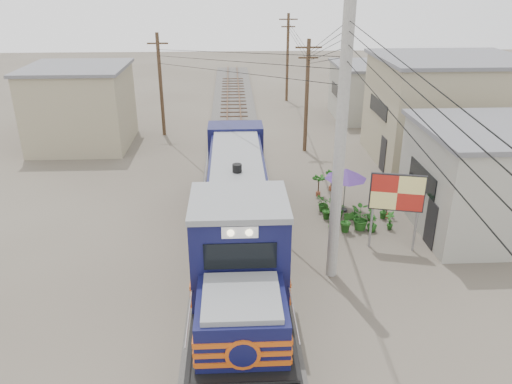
{
  "coord_description": "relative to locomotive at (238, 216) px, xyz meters",
  "views": [
    {
      "loc": [
        -0.15,
        -16.52,
        10.49
      ],
      "look_at": [
        0.78,
        2.43,
        2.2
      ],
      "focal_mm": 35.0,
      "sensor_mm": 36.0,
      "label": 1
    }
  ],
  "objects": [
    {
      "name": "vendor",
      "position": [
        7.24,
        5.05,
        -1.03
      ],
      "size": [
        0.65,
        0.64,
        1.51
      ],
      "primitive_type": "imported",
      "rotation": [
        0.0,
        0.0,
        3.87
      ],
      "color": "black",
      "rests_on": "ground"
    },
    {
      "name": "market_umbrella",
      "position": [
        5.12,
        3.95,
        0.14
      ],
      "size": [
        2.07,
        2.07,
        2.2
      ],
      "rotation": [
        0.0,
        0.0,
        -0.04
      ],
      "color": "black",
      "rests_on": "ground"
    },
    {
      "name": "utility_pole_main",
      "position": [
        3.5,
        -1.52,
        3.22
      ],
      "size": [
        0.4,
        0.4,
        10.0
      ],
      "color": "#9E9B93",
      "rests_on": "ground"
    },
    {
      "name": "wooden_pole_far",
      "position": [
        4.8,
        26.98,
        2.15
      ],
      "size": [
        1.6,
        0.24,
        7.5
      ],
      "color": "#4C3826",
      "rests_on": "ground"
    },
    {
      "name": "billboard",
      "position": [
        6.35,
        0.3,
        0.66
      ],
      "size": [
        2.12,
        0.63,
        3.32
      ],
      "rotation": [
        0.0,
        0.0,
        -0.24
      ],
      "color": "#99999E",
      "rests_on": "ground"
    },
    {
      "name": "wooden_pole_left",
      "position": [
        -5.0,
        16.98,
        1.89
      ],
      "size": [
        1.6,
        0.24,
        7.0
      ],
      "color": "#4C3826",
      "rests_on": "ground"
    },
    {
      "name": "plant_nursery",
      "position": [
        5.05,
        2.6,
        -1.3
      ],
      "size": [
        3.31,
        3.01,
        1.08
      ],
      "color": "#1D5117",
      "rests_on": "ground"
    },
    {
      "name": "ground",
      "position": [
        0.0,
        -1.02,
        -1.78
      ],
      "size": [
        120.0,
        120.0,
        0.0
      ],
      "primitive_type": "plane",
      "color": "#473F35",
      "rests_on": "ground"
    },
    {
      "name": "shophouse_mid",
      "position": [
        12.5,
        10.98,
        1.33
      ],
      "size": [
        8.4,
        7.35,
        6.2
      ],
      "color": "gray",
      "rests_on": "ground"
    },
    {
      "name": "ballast",
      "position": [
        0.0,
        8.98,
        -1.7
      ],
      "size": [
        3.6,
        70.0,
        0.16
      ],
      "primitive_type": "cube",
      "color": "#595651",
      "rests_on": "ground"
    },
    {
      "name": "locomotive",
      "position": [
        0.0,
        0.0,
        0.0
      ],
      "size": [
        3.05,
        16.59,
        4.11
      ],
      "color": "black",
      "rests_on": "ground"
    },
    {
      "name": "wooden_pole_mid",
      "position": [
        4.5,
        12.98,
        1.89
      ],
      "size": [
        1.6,
        0.24,
        7.0
      ],
      "color": "#4C3826",
      "rests_on": "ground"
    },
    {
      "name": "shophouse_front",
      "position": [
        11.5,
        1.98,
        0.58
      ],
      "size": [
        7.35,
        6.3,
        4.7
      ],
      "color": "gray",
      "rests_on": "ground"
    },
    {
      "name": "shophouse_left",
      "position": [
        -10.0,
        14.98,
        0.83
      ],
      "size": [
        6.3,
        6.3,
        5.2
      ],
      "color": "gray",
      "rests_on": "ground"
    },
    {
      "name": "power_lines",
      "position": [
        -0.14,
        7.47,
        5.78
      ],
      "size": [
        9.65,
        19.0,
        3.3
      ],
      "color": "black",
      "rests_on": "ground"
    },
    {
      "name": "shophouse_back",
      "position": [
        11.0,
        20.98,
        0.33
      ],
      "size": [
        6.3,
        6.3,
        4.2
      ],
      "color": "gray",
      "rests_on": "ground"
    },
    {
      "name": "track",
      "position": [
        0.0,
        8.98,
        -1.52
      ],
      "size": [
        1.15,
        70.0,
        0.12
      ],
      "color": "#51331E",
      "rests_on": "ground"
    }
  ]
}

